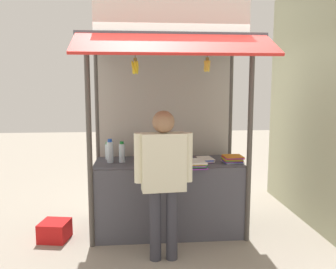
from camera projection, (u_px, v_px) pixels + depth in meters
ground_plane at (168, 230)px, 4.60m from camera, size 20.00×20.00×0.00m
stall_counter at (168, 196)px, 4.54m from camera, size 1.84×0.80×0.90m
stall_structure at (167, 99)px, 4.48m from camera, size 2.04×1.63×2.76m
water_bottle_rear_center at (162, 147)px, 4.72m from camera, size 0.09×0.09×0.30m
water_bottle_center at (141, 149)px, 4.67m from camera, size 0.08×0.08×0.27m
water_bottle_mid_right at (108, 151)px, 4.63m from camera, size 0.06×0.06×0.23m
water_bottle_right at (185, 151)px, 4.66m from camera, size 0.06×0.06×0.23m
water_bottle_mid_left at (110, 151)px, 4.44m from camera, size 0.08×0.08×0.30m
water_bottle_back_left at (122, 153)px, 4.44m from camera, size 0.07×0.07×0.27m
magazine_stack_far_left at (232, 159)px, 4.46m from camera, size 0.26×0.28×0.08m
magazine_stack_far_right at (197, 164)px, 4.19m from camera, size 0.23×0.32×0.08m
magazine_stack_front_right at (205, 159)px, 4.53m from camera, size 0.21×0.29×0.04m
banana_bunch_inner_right at (135, 67)px, 3.79m from camera, size 0.09×0.09×0.31m
banana_bunch_leftmost at (207, 66)px, 3.86m from camera, size 0.09×0.09×0.28m
vendor_person at (164, 172)px, 3.69m from camera, size 0.61×0.23×1.60m
plastic_crate at (55, 231)px, 4.29m from camera, size 0.38×0.38×0.23m
neighbour_wall at (311, 103)px, 4.85m from camera, size 0.20×2.40×3.22m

